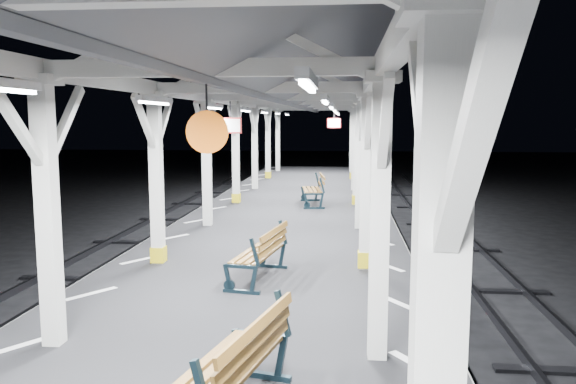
# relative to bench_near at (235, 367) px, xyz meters

# --- Properties ---
(ground) EXTENTS (120.00, 120.00, 0.00)m
(ground) POSITION_rel_bench_near_xyz_m (-0.61, 3.59, -1.54)
(ground) COLOR black
(ground) RESTS_ON ground
(platform) EXTENTS (6.00, 50.00, 1.00)m
(platform) POSITION_rel_bench_near_xyz_m (-0.61, 3.59, -1.04)
(platform) COLOR black
(platform) RESTS_ON ground
(hazard_stripes_left) EXTENTS (1.00, 48.00, 0.01)m
(hazard_stripes_left) POSITION_rel_bench_near_xyz_m (-3.06, 3.59, -0.54)
(hazard_stripes_left) COLOR silver
(hazard_stripes_left) RESTS_ON platform
(hazard_stripes_right) EXTENTS (1.00, 48.00, 0.01)m
(hazard_stripes_right) POSITION_rel_bench_near_xyz_m (1.84, 3.59, -0.54)
(hazard_stripes_right) COLOR silver
(hazard_stripes_right) RESTS_ON platform
(track_right) EXTENTS (2.20, 60.00, 0.16)m
(track_right) POSITION_rel_bench_near_xyz_m (4.39, 3.59, -1.47)
(track_right) COLOR #2D2D33
(track_right) RESTS_ON ground
(canopy) EXTENTS (5.40, 49.00, 4.65)m
(canopy) POSITION_rel_bench_near_xyz_m (-0.61, 3.58, 3.01)
(canopy) COLOR silver
(canopy) RESTS_ON platform
(bench_near) EXTENTS (1.11, 1.99, 1.02)m
(bench_near) POSITION_rel_bench_near_xyz_m (0.00, 0.00, 0.00)
(bench_near) COLOR black
(bench_near) RESTS_ON platform
(bench_mid) EXTENTS (0.91, 1.81, 0.94)m
(bench_mid) POSITION_rel_bench_near_xyz_m (-0.42, 4.64, -0.05)
(bench_mid) COLOR black
(bench_mid) RESTS_ON platform
(bench_far) EXTENTS (0.92, 1.93, 1.01)m
(bench_far) POSITION_rel_bench_near_xyz_m (0.05, 13.47, -0.01)
(bench_far) COLOR black
(bench_far) RESTS_ON platform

